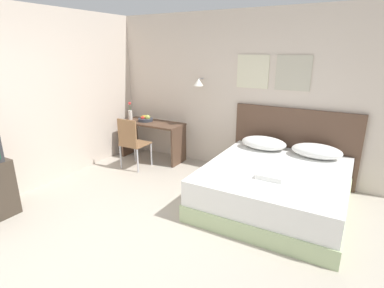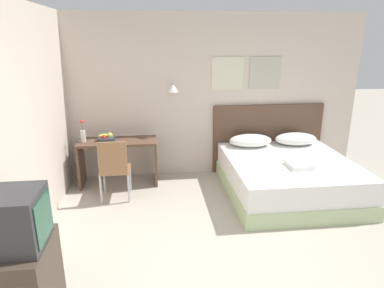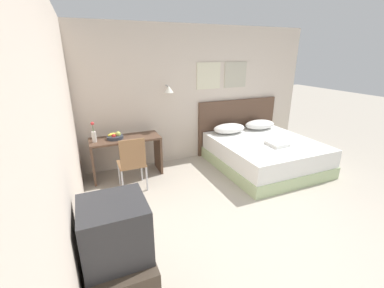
% 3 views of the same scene
% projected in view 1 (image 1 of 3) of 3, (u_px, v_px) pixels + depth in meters
% --- Properties ---
extents(ground_plane, '(24.00, 24.00, 0.00)m').
position_uv_depth(ground_plane, '(120.00, 256.00, 3.10)').
color(ground_plane, '#B2A899').
extents(wall_back, '(5.25, 0.31, 2.65)m').
position_uv_depth(wall_back, '(233.00, 93.00, 5.09)').
color(wall_back, beige).
rests_on(wall_back, ground_plane).
extents(bed, '(1.80, 1.95, 0.55)m').
position_uv_depth(bed, '(274.00, 187.00, 4.02)').
color(bed, '#B2C693').
rests_on(bed, ground_plane).
extents(headboard, '(1.92, 0.06, 1.17)m').
position_uv_depth(headboard, '(293.00, 145.00, 4.75)').
color(headboard, brown).
rests_on(headboard, ground_plane).
extents(pillow_left, '(0.70, 0.43, 0.19)m').
position_uv_depth(pillow_left, '(264.00, 143.00, 4.68)').
color(pillow_left, white).
rests_on(pillow_left, bed).
extents(pillow_right, '(0.70, 0.43, 0.19)m').
position_uv_depth(pillow_right, '(317.00, 151.00, 4.31)').
color(pillow_right, white).
rests_on(pillow_right, bed).
extents(folded_towel_near_foot, '(0.32, 0.35, 0.06)m').
position_uv_depth(folded_towel_near_foot, '(272.00, 174.00, 3.67)').
color(folded_towel_near_foot, white).
rests_on(folded_towel_near_foot, bed).
extents(desk, '(1.21, 0.51, 0.72)m').
position_uv_depth(desk, '(153.00, 133.00, 5.71)').
color(desk, brown).
rests_on(desk, ground_plane).
extents(desk_chair, '(0.43, 0.43, 0.91)m').
position_uv_depth(desk_chair, '(131.00, 140.00, 5.21)').
color(desk_chair, '#8E6642').
rests_on(desk_chair, ground_plane).
extents(fruit_bowl, '(0.28, 0.28, 0.13)m').
position_uv_depth(fruit_bowl, '(146.00, 119.00, 5.72)').
color(fruit_bowl, '#333842').
rests_on(fruit_bowl, desk).
extents(flower_vase, '(0.08, 0.08, 0.35)m').
position_uv_depth(flower_vase, '(130.00, 113.00, 5.83)').
color(flower_vase, silver).
rests_on(flower_vase, desk).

